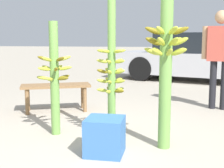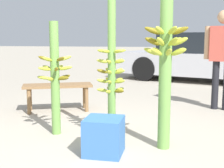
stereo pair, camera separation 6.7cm
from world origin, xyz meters
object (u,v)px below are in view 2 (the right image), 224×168
at_px(market_bench, 58,89).
at_px(produce_crate, 104,136).
at_px(banana_stalk_left, 55,77).
at_px(banana_stalk_center, 112,68).
at_px(vendor_person, 223,51).
at_px(banana_stalk_right, 165,64).
at_px(parked_car, 203,58).

relative_size(market_bench, produce_crate, 3.07).
height_order(banana_stalk_left, banana_stalk_center, banana_stalk_center).
bearing_deg(vendor_person, banana_stalk_right, -96.97).
distance_m(banana_stalk_center, banana_stalk_right, 0.66).
relative_size(banana_stalk_center, banana_stalk_right, 1.01).
xyz_separation_m(banana_stalk_left, parked_car, (2.17, 5.40, -0.07)).
distance_m(banana_stalk_left, vendor_person, 2.85).
bearing_deg(parked_car, market_bench, 166.49).
relative_size(banana_stalk_left, produce_crate, 3.66).
bearing_deg(banana_stalk_left, vendor_person, 39.79).
distance_m(banana_stalk_left, produce_crate, 1.06).
distance_m(vendor_person, market_bench, 2.76).
height_order(parked_car, produce_crate, parked_car).
bearing_deg(banana_stalk_center, banana_stalk_right, -20.15).
bearing_deg(produce_crate, banana_stalk_center, 92.98).
bearing_deg(banana_stalk_right, market_bench, 141.18).
bearing_deg(banana_stalk_center, banana_stalk_left, 178.25).
xyz_separation_m(vendor_person, market_bench, (-2.61, -0.65, -0.61)).
bearing_deg(market_bench, produce_crate, -78.78).
height_order(banana_stalk_left, market_bench, banana_stalk_left).
bearing_deg(banana_stalk_right, banana_stalk_left, 169.38).
height_order(banana_stalk_right, parked_car, banana_stalk_right).
distance_m(banana_stalk_left, market_bench, 1.29).
bearing_deg(parked_car, banana_stalk_center, -177.09).
distance_m(parked_car, produce_crate, 6.13).
bearing_deg(produce_crate, market_bench, 124.19).
bearing_deg(parked_car, produce_crate, -175.56).
height_order(banana_stalk_center, banana_stalk_right, banana_stalk_center).
xyz_separation_m(banana_stalk_right, market_bench, (-1.75, 1.41, -0.55)).
xyz_separation_m(banana_stalk_left, produce_crate, (0.74, -0.55, -0.53)).
xyz_separation_m(banana_stalk_right, vendor_person, (0.85, 2.06, 0.06)).
distance_m(banana_stalk_right, parked_car, 5.71).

